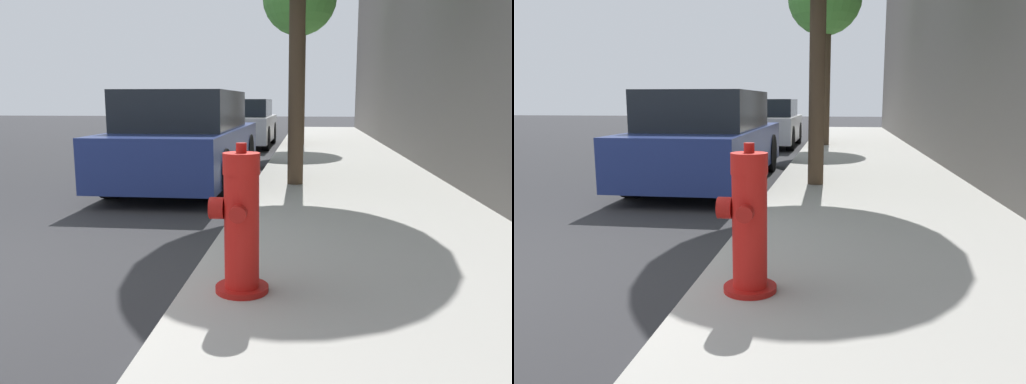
# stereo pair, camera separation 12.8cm
# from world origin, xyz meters

# --- Properties ---
(sidewalk_slab) EXTENTS (2.78, 40.00, 0.15)m
(sidewalk_slab) POSITION_xyz_m (3.25, 0.00, 0.07)
(sidewalk_slab) COLOR #A8A59E
(sidewalk_slab) RESTS_ON ground_plane
(fire_hydrant) EXTENTS (0.36, 0.36, 0.92)m
(fire_hydrant) POSITION_xyz_m (2.24, -0.07, 0.57)
(fire_hydrant) COLOR #A91511
(fire_hydrant) RESTS_ON sidewalk_slab
(parked_car_near) EXTENTS (1.72, 4.53, 1.47)m
(parked_car_near) POSITION_xyz_m (0.71, 4.84, 0.71)
(parked_car_near) COLOR navy
(parked_car_near) RESTS_ON ground_plane
(parked_car_mid) EXTENTS (1.88, 3.81, 1.36)m
(parked_car_mid) POSITION_xyz_m (0.64, 11.52, 0.67)
(parked_car_mid) COLOR #B7B7BC
(parked_car_mid) RESTS_ON ground_plane
(street_tree_far) EXTENTS (1.93, 1.93, 4.77)m
(street_tree_far) POSITION_xyz_m (2.32, 10.59, 3.83)
(street_tree_far) COLOR #423323
(street_tree_far) RESTS_ON sidewalk_slab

